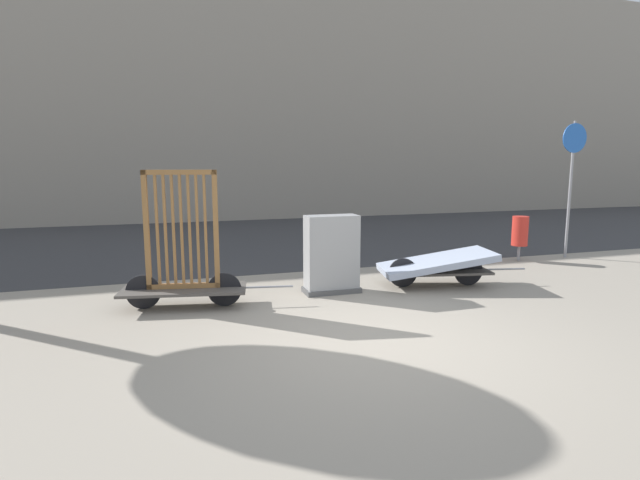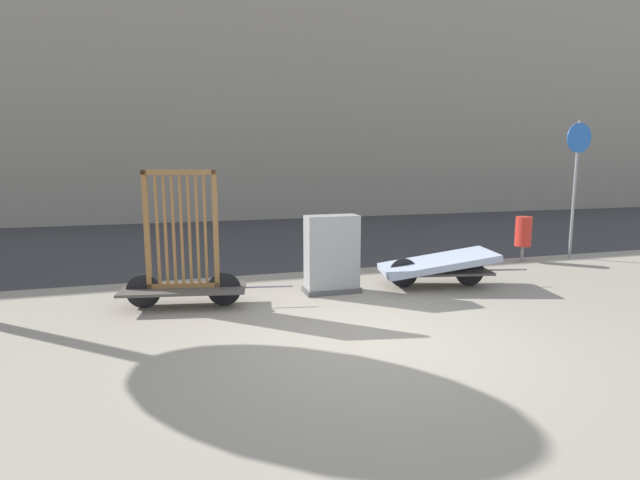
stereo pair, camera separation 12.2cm
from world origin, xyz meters
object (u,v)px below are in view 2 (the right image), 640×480
(bike_cart_with_mattress, at_px, (437,265))
(trash_bin, at_px, (523,232))
(bike_cart_with_bedframe, at_px, (183,265))
(utility_cabinet, at_px, (332,257))
(sign_post, at_px, (576,168))

(bike_cart_with_mattress, relative_size, trash_bin, 2.68)
(bike_cart_with_bedframe, bearing_deg, trash_bin, 22.17)
(utility_cabinet, height_order, sign_post, sign_post)
(bike_cart_with_bedframe, distance_m, trash_bin, 7.17)
(trash_bin, distance_m, sign_post, 1.83)
(bike_cart_with_bedframe, distance_m, sign_post, 8.51)
(utility_cabinet, distance_m, sign_post, 6.25)
(sign_post, bearing_deg, utility_cabinet, -167.98)
(bike_cart_with_mattress, height_order, sign_post, sign_post)
(bike_cart_with_bedframe, relative_size, trash_bin, 2.61)
(utility_cabinet, distance_m, trash_bin, 4.88)
(bike_cart_with_mattress, xyz_separation_m, trash_bin, (2.88, 1.44, 0.26))
(bike_cart_with_bedframe, bearing_deg, sign_post, 20.40)
(bike_cart_with_mattress, height_order, utility_cabinet, utility_cabinet)
(bike_cart_with_mattress, distance_m, trash_bin, 3.22)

